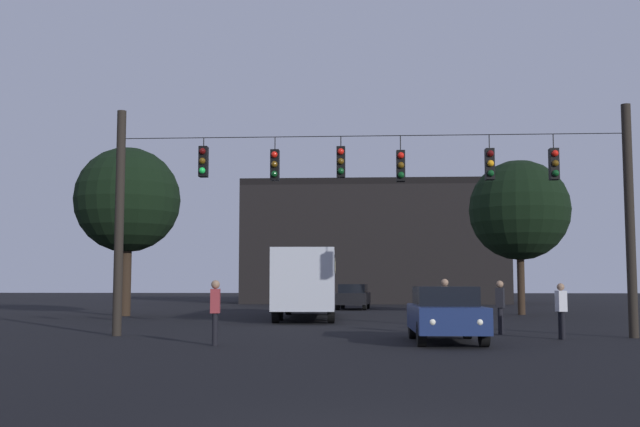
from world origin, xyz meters
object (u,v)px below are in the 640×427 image
pedestrian_crossing_left (500,304)px  city_bus (307,277)px  car_near_right (445,313)px  pedestrian_near_bus (445,303)px  pedestrian_crossing_center (215,308)px  tree_left_silhouette (127,200)px  car_far_left (353,296)px  tree_behind_building (519,210)px  pedestrian_crossing_right (561,308)px

pedestrian_crossing_left → city_bus: bearing=123.5°
city_bus → car_near_right: (4.81, -13.74, -1.07)m
pedestrian_near_bus → pedestrian_crossing_center: bearing=-144.3°
pedestrian_crossing_left → tree_left_silhouette: (-15.92, 12.21, 4.70)m
car_far_left → tree_behind_building: (8.59, -7.16, 4.50)m
city_bus → pedestrian_near_bus: 11.76m
car_near_right → pedestrian_crossing_left: (2.08, 3.36, 0.16)m
pedestrian_crossing_center → tree_left_silhouette: tree_left_silhouette is taller
city_bus → car_near_right: bearing=-70.7°
city_bus → tree_left_silhouette: 9.97m
pedestrian_crossing_center → tree_behind_building: (11.80, 19.48, 4.34)m
city_bus → pedestrian_near_bus: size_ratio=6.36×
car_near_right → car_far_left: (-2.87, 25.24, 0.00)m
pedestrian_near_bus → tree_left_silhouette: 19.39m
pedestrian_crossing_left → pedestrian_near_bus: (-1.75, -0.17, 0.04)m
city_bus → pedestrian_near_bus: bearing=-64.0°
car_near_right → pedestrian_crossing_right: bearing=20.7°
pedestrian_crossing_right → pedestrian_near_bus: bearing=148.7°
tree_behind_building → car_near_right: bearing=-107.5°
pedestrian_crossing_center → tree_behind_building: tree_behind_building is taller
pedestrian_crossing_right → car_far_left: bearing=104.8°
car_near_right → pedestrian_crossing_right: size_ratio=2.72×
car_near_right → city_bus: bearing=109.3°
city_bus → car_far_left: 11.70m
pedestrian_crossing_center → pedestrian_crossing_left: bearing=30.3°
car_far_left → tree_behind_building: bearing=-39.8°
car_near_right → pedestrian_near_bus: 3.22m
tree_left_silhouette → tree_behind_building: 19.72m
city_bus → pedestrian_crossing_left: city_bus is taller
pedestrian_crossing_right → tree_behind_building: (2.27, 16.78, 4.39)m
city_bus → pedestrian_crossing_left: (6.88, -10.38, -0.91)m
pedestrian_crossing_right → tree_left_silhouette: 22.92m
car_far_left → pedestrian_crossing_right: bearing=-75.2°
pedestrian_crossing_left → pedestrian_crossing_right: (1.37, -2.06, -0.05)m
car_far_left → pedestrian_crossing_left: pedestrian_crossing_left is taller
pedestrian_crossing_left → pedestrian_crossing_center: 9.45m
pedestrian_near_bus → tree_behind_building: tree_behind_building is taller
pedestrian_crossing_right → tree_left_silhouette: (-17.29, 14.27, 4.75)m
pedestrian_crossing_right → tree_behind_building: tree_behind_building is taller
city_bus → tree_left_silhouette: bearing=168.6°
tree_left_silhouette → tree_behind_building: bearing=7.3°
car_near_right → tree_behind_building: size_ratio=0.55×
car_near_right → pedestrian_crossing_center: 6.24m
city_bus → pedestrian_crossing_center: city_bus is taller
car_near_right → pedestrian_crossing_left: 3.96m
pedestrian_crossing_left → pedestrian_near_bus: 1.75m
tree_left_silhouette → tree_behind_building: size_ratio=1.05×
city_bus → pedestrian_near_bus: city_bus is taller
pedestrian_near_bus → car_near_right: bearing=-95.9°
car_far_left → tree_behind_building: size_ratio=0.56×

